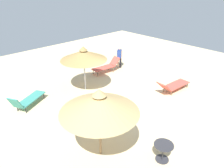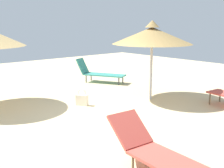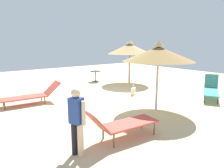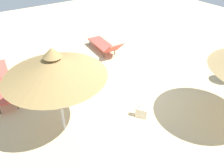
{
  "view_description": "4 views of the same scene",
  "coord_description": "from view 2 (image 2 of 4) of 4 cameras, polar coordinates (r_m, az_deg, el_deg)",
  "views": [
    {
      "loc": [
        6.36,
        -7.0,
        5.71
      ],
      "look_at": [
        -0.62,
        -0.42,
        0.99
      ],
      "focal_mm": 34.48,
      "sensor_mm": 36.0,
      "label": 1
    },
    {
      "loc": [
        4.41,
        5.57,
        2.48
      ],
      "look_at": [
        -0.33,
        0.12,
        0.94
      ],
      "focal_mm": 47.06,
      "sensor_mm": 36.0,
      "label": 2
    },
    {
      "loc": [
        -7.35,
        5.03,
        2.41
      ],
      "look_at": [
        -0.95,
        0.16,
        0.79
      ],
      "focal_mm": 32.46,
      "sensor_mm": 36.0,
      "label": 3
    },
    {
      "loc": [
        -4.05,
        -5.13,
        4.68
      ],
      "look_at": [
        -0.83,
        -0.35,
        0.7
      ],
      "focal_mm": 35.96,
      "sensor_mm": 36.0,
      "label": 4
    }
  ],
  "objects": [
    {
      "name": "handbag",
      "position": [
        8.88,
        -5.86,
        -3.03
      ],
      "size": [
        0.33,
        0.38,
        0.5
      ],
      "color": "beige",
      "rests_on": "ground"
    },
    {
      "name": "lounge_chair_edge",
      "position": [
        4.94,
        9.74,
        -13.34
      ],
      "size": [
        0.82,
        2.33,
        0.82
      ],
      "color": "#CC4C3F",
      "rests_on": "ground"
    },
    {
      "name": "lounge_chair_near_right",
      "position": [
        12.16,
        -2.67,
        2.25
      ],
      "size": [
        1.46,
        2.06,
        0.96
      ],
      "color": "teal",
      "rests_on": "ground"
    },
    {
      "name": "parasol_umbrella_far_right",
      "position": [
        9.37,
        7.79,
        9.32
      ],
      "size": [
        2.52,
        2.52,
        2.52
      ],
      "color": "#B2B2B7",
      "rests_on": "ground"
    },
    {
      "name": "ground",
      "position": [
        7.54,
        -2.53,
        -7.56
      ],
      "size": [
        24.0,
        24.0,
        0.1
      ],
      "primitive_type": "cube",
      "color": "beige"
    }
  ]
}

